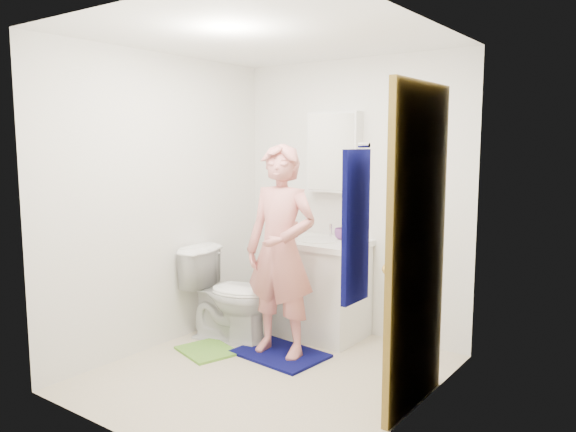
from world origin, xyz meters
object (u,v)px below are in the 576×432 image
object	(u,v)px
vanity_cabinet	(319,291)
toothbrush_cup	(342,234)
medicine_cabinet	(334,152)
toilet	(230,294)
soap_dispenser	(291,226)
man	(281,251)
towel	(356,227)

from	to	relation	value
vanity_cabinet	toothbrush_cup	world-z (taller)	toothbrush_cup
medicine_cabinet	toilet	xyz separation A→B (m)	(-0.55, -0.77, -1.20)
vanity_cabinet	toilet	xyz separation A→B (m)	(-0.55, -0.55, -0.00)
soap_dispenser	man	bearing A→B (deg)	-61.21
toilet	soap_dispenser	size ratio (longest dim) A/B	3.84
towel	toothbrush_cup	xyz separation A→B (m)	(-1.03, 1.61, -0.35)
vanity_cabinet	toilet	bearing A→B (deg)	-135.13
vanity_cabinet	towel	world-z (taller)	towel
vanity_cabinet	soap_dispenser	xyz separation A→B (m)	(-0.28, -0.04, 0.55)
soap_dispenser	toothbrush_cup	distance (m)	0.46
toothbrush_cup	man	world-z (taller)	man
soap_dispenser	man	world-z (taller)	man
toothbrush_cup	man	bearing A→B (deg)	-100.14
vanity_cabinet	toothbrush_cup	size ratio (longest dim) A/B	6.31
medicine_cabinet	toothbrush_cup	world-z (taller)	medicine_cabinet
man	toothbrush_cup	bearing A→B (deg)	74.69
soap_dispenser	medicine_cabinet	bearing A→B (deg)	43.89
vanity_cabinet	towel	distance (m)	2.08
medicine_cabinet	man	size ratio (longest dim) A/B	0.42
vanity_cabinet	toilet	size ratio (longest dim) A/B	1.00
vanity_cabinet	soap_dispenser	world-z (taller)	soap_dispenser
toothbrush_cup	man	xyz separation A→B (m)	(-0.13, -0.71, -0.05)
soap_dispenser	toothbrush_cup	size ratio (longest dim) A/B	1.64
towel	man	distance (m)	1.52
man	medicine_cabinet	bearing A→B (deg)	86.11
towel	toothbrush_cup	distance (m)	1.95
medicine_cabinet	man	world-z (taller)	medicine_cabinet
soap_dispenser	toothbrush_cup	xyz separation A→B (m)	(0.42, 0.17, -0.05)
medicine_cabinet	toilet	distance (m)	1.53
medicine_cabinet	man	xyz separation A→B (m)	(0.02, -0.81, -0.75)
towel	toilet	bearing A→B (deg)	151.57
man	soap_dispenser	bearing A→B (deg)	113.62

